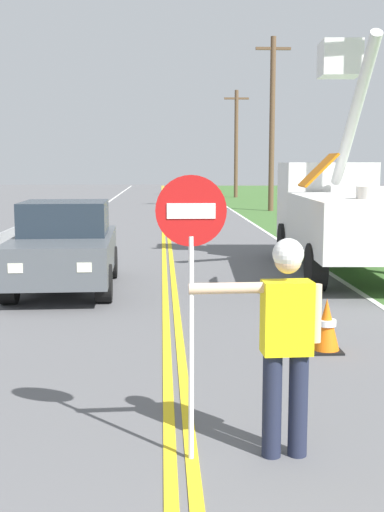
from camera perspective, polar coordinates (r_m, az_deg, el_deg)
The scene contains 12 objects.
centerline_yellow_left at distance 21.17m, azimuth -2.48°, elevation 1.41°, with size 0.11×110.00×0.01m, color yellow.
centerline_yellow_right at distance 21.17m, azimuth -1.99°, elevation 1.41°, with size 0.11×110.00×0.01m, color yellow.
edge_line_right at distance 21.50m, azimuth 7.41°, elevation 1.45°, with size 0.12×110.00×0.01m, color silver.
edge_line_left at distance 21.45m, azimuth -11.90°, elevation 1.33°, with size 0.12×110.00×0.01m, color silver.
flagger_worker at distance 5.43m, azimuth 8.09°, elevation -6.68°, with size 1.09×0.26×1.83m.
stop_sign_paddle at distance 5.18m, azimuth -0.08°, elevation 0.16°, with size 0.56×0.04×2.33m.
utility_bucket_truck at distance 15.40m, azimuth 12.85°, elevation 4.00°, with size 2.96×6.91×5.23m.
oncoming_sedan_nearest at distance 12.94m, azimuth -11.00°, elevation 0.80°, with size 2.02×4.16×1.70m.
utility_pole_mid at distance 34.83m, azimuth 6.96°, elevation 11.51°, with size 1.80×0.28×8.86m.
utility_pole_far at distance 48.99m, azimuth 3.85°, elevation 9.86°, with size 1.80×0.28×7.78m.
traffic_cone_lead at distance 8.71m, azimuth 11.59°, elevation -6.00°, with size 0.40×0.40×0.70m.
guardrail_left_shoulder at distance 17.73m, azimuth -15.85°, elevation 1.52°, with size 0.10×32.00×0.71m.
Camera 1 is at (-0.15, -1.03, 2.41)m, focal length 46.09 mm.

